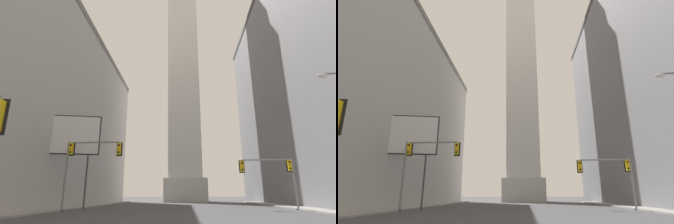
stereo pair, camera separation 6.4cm
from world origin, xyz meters
The scene contains 5 objects.
sidewalk_left centered at (-13.70, 20.60, 0.07)m, with size 5.00×68.65×0.15m, color gray.
obelisk centered at (0.00, 57.21, 29.89)m, with size 8.83×8.83×62.10m.
traffic_light_mid_left centered at (-9.49, 23.75, 4.90)m, with size 5.51×0.50×6.41m.
traffic_light_mid_right centered at (9.31, 27.49, 3.86)m, with size 5.65×0.51×5.05m.
billboard_sign centered at (-12.08, 25.04, 7.26)m, with size 6.54×1.59×9.52m.
Camera 1 is at (0.18, -0.95, 1.45)m, focal length 28.00 mm.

